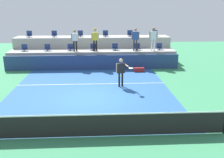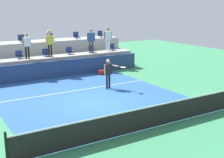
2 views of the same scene
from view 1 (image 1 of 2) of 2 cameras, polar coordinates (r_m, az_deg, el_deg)
name	(u,v)px [view 1 (image 1 of 2)]	position (r m, az deg, el deg)	size (l,w,h in m)	color
ground_plane	(90,98)	(13.16, -4.97, -4.38)	(40.00, 40.00, 0.00)	#388456
court_inner_paint	(91,92)	(14.10, -4.85, -2.90)	(9.00, 10.00, 0.01)	#285693
court_service_line	(92,84)	(15.42, -4.72, -1.15)	(9.00, 0.06, 0.00)	white
tennis_net	(87,125)	(9.30, -5.76, -10.37)	(10.48, 0.08, 1.07)	black
sponsor_backboard	(93,62)	(18.75, -4.49, 3.81)	(13.00, 0.16, 1.10)	navy
seating_tier_lower	(93,58)	(20.01, -4.42, 4.85)	(13.00, 1.80, 1.25)	#9E9E99
seating_tier_upper	(93,49)	(21.69, -4.35, 6.92)	(13.00, 1.80, 2.10)	#9E9E99
stadium_chair_lower_far_left	(24,48)	(20.60, -19.47, 6.67)	(0.44, 0.40, 0.52)	#2D2D33
stadium_chair_lower_left	(47,48)	(20.18, -14.60, 6.89)	(0.44, 0.40, 0.52)	#2D2D33
stadium_chair_lower_mid_left	(70,48)	(19.90, -9.54, 7.07)	(0.44, 0.40, 0.52)	#2D2D33
stadium_chair_lower_center	(93,48)	(19.78, -4.33, 7.19)	(0.44, 0.40, 0.52)	#2D2D33
stadium_chair_lower_mid_right	(115,47)	(19.82, 0.69, 7.25)	(0.44, 0.40, 0.52)	#2D2D33
stadium_chair_lower_right	(137,47)	(20.02, 5.82, 7.26)	(0.44, 0.40, 0.52)	#2D2D33
stadium_chair_lower_far_right	(159,47)	(20.37, 10.80, 7.22)	(0.44, 0.40, 0.52)	#2D2D33
stadium_chair_upper_far_left	(29,34)	(22.21, -18.46, 9.65)	(0.44, 0.40, 0.52)	#2D2D33
stadium_chair_upper_left	(54,34)	(21.76, -13.11, 9.94)	(0.44, 0.40, 0.52)	#2D2D33
stadium_chair_upper_mid_left	(80,34)	(21.50, -7.28, 10.15)	(0.44, 0.40, 0.52)	#2D2D33
stadium_chair_upper_mid_right	(105,34)	(21.45, -1.50, 10.27)	(0.44, 0.40, 0.52)	#2D2D33
stadium_chair_upper_right	(130,34)	(21.62, 4.16, 10.28)	(0.44, 0.40, 0.52)	#2D2D33
stadium_chair_upper_far_right	(155,34)	(21.99, 9.79, 10.19)	(0.44, 0.40, 0.52)	#2D2D33
tennis_player	(121,70)	(14.61, 2.13, 2.14)	(0.94, 1.15, 1.71)	black
spectator_in_white	(75,39)	(19.37, -8.50, 9.16)	(0.58, 0.27, 1.65)	black
spectator_with_hat	(95,37)	(19.28, -3.89, 9.55)	(0.59, 0.49, 1.76)	black
spectator_in_grey	(135,37)	(19.49, 5.38, 9.55)	(0.61, 0.29, 1.75)	#2D2D33
spectator_leaning_on_rail	(153,37)	(19.74, 9.45, 9.57)	(0.62, 0.28, 1.79)	white
tennis_ball	(121,76)	(11.67, 2.00, 0.67)	(0.07, 0.07, 0.07)	#CCE033
equipment_bag	(139,70)	(18.29, 6.18, 2.14)	(0.76, 0.28, 0.30)	maroon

